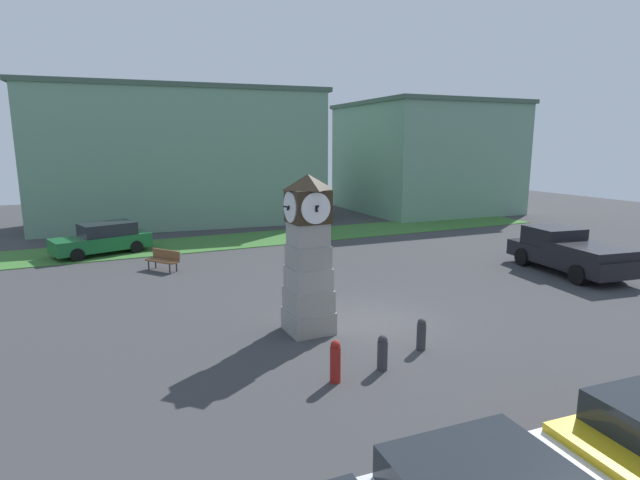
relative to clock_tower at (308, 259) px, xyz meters
The scene contains 11 objects.
ground_plane 3.08m from the clock_tower, ahead, with size 79.47×79.47×0.00m, color #38383A.
clock_tower is the anchor object (origin of this frame).
bollard_near_tower 3.81m from the clock_tower, 48.81° to the right, with size 0.25×0.25×0.89m.
bollard_mid_row 3.66m from the clock_tower, 78.97° to the right, with size 0.26×0.26×0.91m.
bollard_far_row 3.73m from the clock_tower, 102.68° to the right, with size 0.25×0.25×1.04m.
car_far_lot 14.97m from the clock_tower, 110.30° to the left, with size 4.89×3.04×1.58m.
pickup_truck 13.08m from the clock_tower, ahead, with size 2.87×5.69×1.85m.
bench 9.90m from the clock_tower, 107.25° to the left, with size 1.37×1.61×0.90m.
warehouse_blue_far 22.56m from the clock_tower, 88.93° to the left, with size 19.90×8.78×9.19m.
storefront_low_left 29.28m from the clock_tower, 47.13° to the left, with size 12.25×12.48×8.74m.
grass_verge_far 14.73m from the clock_tower, 95.30° to the left, with size 47.68×4.44×0.04m, color #386B2D.
Camera 1 is at (-7.78, -12.90, 5.53)m, focal length 28.00 mm.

